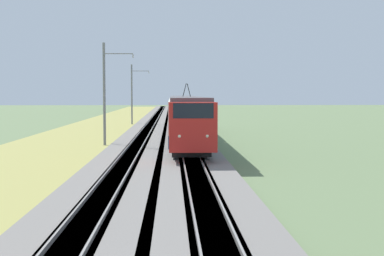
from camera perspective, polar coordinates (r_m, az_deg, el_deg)
name	(u,v)px	position (r m, az deg, el deg)	size (l,w,h in m)	color
ballast_main	(146,132)	(59.13, -4.88, -0.46)	(240.00, 4.40, 0.30)	slate
ballast_adjacent	(183,132)	(59.07, -0.99, -0.45)	(240.00, 4.40, 0.30)	slate
track_main	(146,132)	(59.12, -4.88, -0.45)	(240.00, 1.57, 0.45)	#4C4238
track_adjacent	(183,132)	(59.07, -0.99, -0.44)	(240.00, 1.57, 0.45)	#4C4238
grass_verge	(96,133)	(59.65, -10.19, -0.56)	(240.00, 12.05, 0.12)	#99934C
passenger_train	(185,114)	(50.67, -0.79, 1.49)	(39.74, 2.93, 5.24)	red
catenary_mast_mid	(105,93)	(44.92, -9.27, 3.69)	(0.22, 2.56, 8.61)	slate
catenary_mast_far	(132,94)	(75.64, -6.40, 3.64)	(0.22, 2.56, 8.50)	slate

